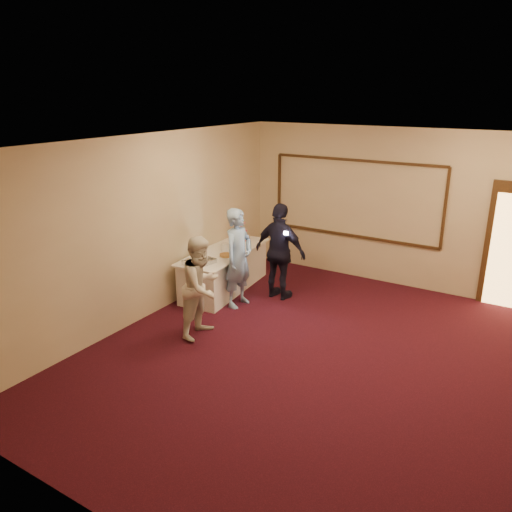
{
  "coord_description": "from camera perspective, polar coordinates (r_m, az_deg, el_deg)",
  "views": [
    {
      "loc": [
        2.6,
        -5.74,
        3.63
      ],
      "look_at": [
        -1.3,
        0.58,
        1.15
      ],
      "focal_mm": 35.0,
      "sensor_mm": 36.0,
      "label": 1
    }
  ],
  "objects": [
    {
      "name": "plate_stack_a",
      "position": [
        9.34,
        -3.52,
        1.04
      ],
      "size": [
        0.17,
        0.17,
        0.14
      ],
      "color": "white",
      "rests_on": "buffet_table"
    },
    {
      "name": "camera_flash",
      "position": [
        8.49,
        3.44,
        2.62
      ],
      "size": [
        0.08,
        0.05,
        0.05
      ],
      "primitive_type": "cube",
      "rotation": [
        0.0,
        0.0,
        -0.18
      ],
      "color": "white",
      "rests_on": "guest"
    },
    {
      "name": "guest",
      "position": [
        8.92,
        2.78,
        0.48
      ],
      "size": [
        1.07,
        0.52,
        1.76
      ],
      "primitive_type": "imported",
      "rotation": [
        0.0,
        0.0,
        3.05
      ],
      "color": "black",
      "rests_on": "floor"
    },
    {
      "name": "woman",
      "position": [
        7.63,
        -6.22,
        -3.5
      ],
      "size": [
        0.63,
        0.79,
        1.59
      ],
      "primitive_type": "imported",
      "rotation": [
        0.0,
        0.0,
        1.61
      ],
      "color": "silver",
      "rests_on": "floor"
    },
    {
      "name": "tart",
      "position": [
        9.0,
        -3.46,
        0.05
      ],
      "size": [
        0.27,
        0.27,
        0.05
      ],
      "color": "white",
      "rests_on": "buffet_table"
    },
    {
      "name": "pavlova_tray",
      "position": [
        8.67,
        -6.5,
        -0.35
      ],
      "size": [
        0.46,
        0.58,
        0.19
      ],
      "color": "#B1B4B8",
      "rests_on": "buffet_table"
    },
    {
      "name": "room_walls",
      "position": [
        6.51,
        7.11,
        4.02
      ],
      "size": [
        6.04,
        7.04,
        3.02
      ],
      "color": "beige",
      "rests_on": "floor"
    },
    {
      "name": "buffet_table",
      "position": [
        9.47,
        -3.62,
        -1.61
      ],
      "size": [
        1.09,
        2.3,
        0.77
      ],
      "color": "white",
      "rests_on": "floor"
    },
    {
      "name": "wall_molding",
      "position": [
        10.03,
        11.24,
        6.42
      ],
      "size": [
        3.45,
        0.04,
        1.55
      ],
      "color": "#311B0E",
      "rests_on": "room_walls"
    },
    {
      "name": "cupcake_stand",
      "position": [
        9.99,
        -1.71,
        2.82
      ],
      "size": [
        0.32,
        0.32,
        0.47
      ],
      "color": "#D64566",
      "rests_on": "buffet_table"
    },
    {
      "name": "man",
      "position": [
        8.61,
        -2.02,
        -0.24
      ],
      "size": [
        0.46,
        0.66,
        1.75
      ],
      "primitive_type": "imported",
      "rotation": [
        0.0,
        0.0,
        1.51
      ],
      "color": "#7BA0D0",
      "rests_on": "floor"
    },
    {
      "name": "floor",
      "position": [
        7.28,
        6.47,
        -11.62
      ],
      "size": [
        7.0,
        7.0,
        0.0
      ],
      "primitive_type": "plane",
      "color": "black",
      "rests_on": "ground"
    },
    {
      "name": "plate_stack_b",
      "position": [
        9.54,
        -1.84,
        1.54
      ],
      "size": [
        0.21,
        0.21,
        0.17
      ],
      "color": "white",
      "rests_on": "buffet_table"
    }
  ]
}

